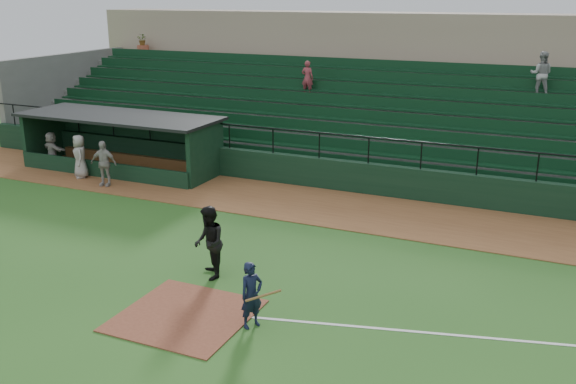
% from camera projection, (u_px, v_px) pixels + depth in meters
% --- Properties ---
extents(ground, '(90.00, 90.00, 0.00)m').
position_uv_depth(ground, '(207.00, 298.00, 16.20)').
color(ground, '#27581C').
rests_on(ground, ground).
extents(warning_track, '(40.00, 4.00, 0.03)m').
position_uv_depth(warning_track, '(322.00, 206.00, 23.16)').
color(warning_track, brown).
rests_on(warning_track, ground).
extents(home_plate_dirt, '(3.00, 3.00, 0.03)m').
position_uv_depth(home_plate_dirt, '(185.00, 315.00, 15.32)').
color(home_plate_dirt, brown).
rests_on(home_plate_dirt, ground).
extents(foul_line, '(17.49, 4.44, 0.01)m').
position_uv_depth(foul_line, '(548.00, 343.00, 14.11)').
color(foul_line, white).
rests_on(foul_line, ground).
extents(stadium_structure, '(38.00, 13.08, 6.40)m').
position_uv_depth(stadium_structure, '(389.00, 107.00, 29.85)').
color(stadium_structure, black).
rests_on(stadium_structure, ground).
extents(dugout, '(8.90, 3.20, 2.42)m').
position_uv_depth(dugout, '(127.00, 138.00, 27.95)').
color(dugout, black).
rests_on(dugout, ground).
extents(batter_at_plate, '(1.10, 0.71, 1.59)m').
position_uv_depth(batter_at_plate, '(252.00, 295.00, 14.61)').
color(batter_at_plate, black).
rests_on(batter_at_plate, ground).
extents(umpire, '(1.19, 1.23, 2.00)m').
position_uv_depth(umpire, '(209.00, 243.00, 17.12)').
color(umpire, black).
rests_on(umpire, ground).
extents(dugout_player_a, '(1.14, 0.67, 1.82)m').
position_uv_depth(dugout_player_a, '(104.00, 163.00, 25.34)').
color(dugout_player_a, '#ABA5A0').
rests_on(dugout_player_a, warning_track).
extents(dugout_player_b, '(1.03, 1.01, 1.79)m').
position_uv_depth(dugout_player_b, '(80.00, 156.00, 26.47)').
color(dugout_player_b, '#A6A09B').
rests_on(dugout_player_b, warning_track).
extents(dugout_player_c, '(1.55, 0.85, 1.60)m').
position_uv_depth(dugout_player_c, '(52.00, 150.00, 27.98)').
color(dugout_player_c, '#A49E99').
rests_on(dugout_player_c, warning_track).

